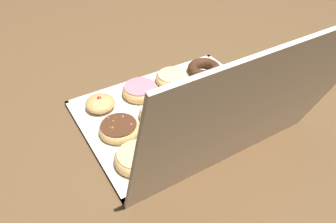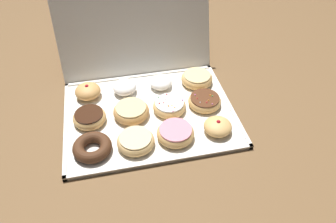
# 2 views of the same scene
# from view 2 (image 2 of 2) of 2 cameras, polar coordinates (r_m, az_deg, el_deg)

# --- Properties ---
(ground_plane) EXTENTS (3.00, 3.00, 0.00)m
(ground_plane) POSITION_cam_2_polar(r_m,az_deg,el_deg) (1.11, -3.28, -0.61)
(ground_plane) COLOR brown
(donut_box) EXTENTS (0.57, 0.44, 0.01)m
(donut_box) POSITION_cam_2_polar(r_m,az_deg,el_deg) (1.10, -3.29, -0.41)
(donut_box) COLOR silver
(donut_box) RESTS_ON ground
(box_lid_open) EXTENTS (0.57, 0.15, 0.42)m
(box_lid_open) POSITION_cam_2_polar(r_m,az_deg,el_deg) (1.23, -6.12, 16.02)
(box_lid_open) COLOR silver
(box_lid_open) RESTS_ON ground
(chocolate_cake_ring_donut_0) EXTENTS (0.12, 0.12, 0.04)m
(chocolate_cake_ring_donut_0) POSITION_cam_2_polar(r_m,az_deg,el_deg) (0.99, -13.37, -6.22)
(chocolate_cake_ring_donut_0) COLOR #472816
(chocolate_cake_ring_donut_0) RESTS_ON donut_box
(glazed_ring_donut_1) EXTENTS (0.12, 0.12, 0.04)m
(glazed_ring_donut_1) POSITION_cam_2_polar(r_m,az_deg,el_deg) (0.99, -5.78, -5.25)
(glazed_ring_donut_1) COLOR #E5B770
(glazed_ring_donut_1) RESTS_ON donut_box
(pink_frosted_donut_2) EXTENTS (0.12, 0.12, 0.04)m
(pink_frosted_donut_2) POSITION_cam_2_polar(r_m,az_deg,el_deg) (1.00, 1.35, -3.86)
(pink_frosted_donut_2) COLOR tan
(pink_frosted_donut_2) RESTS_ON donut_box
(jelly_filled_donut_3) EXTENTS (0.09, 0.09, 0.05)m
(jelly_filled_donut_3) POSITION_cam_2_polar(r_m,az_deg,el_deg) (1.03, 8.88, -2.65)
(jelly_filled_donut_3) COLOR tan
(jelly_filled_donut_3) RESTS_ON donut_box
(chocolate_frosted_donut_4) EXTENTS (0.11, 0.11, 0.04)m
(chocolate_frosted_donut_4) POSITION_cam_2_polar(r_m,az_deg,el_deg) (1.09, -13.85, -0.95)
(chocolate_frosted_donut_4) COLOR tan
(chocolate_frosted_donut_4) RESTS_ON donut_box
(glazed_ring_donut_5) EXTENTS (0.12, 0.12, 0.04)m
(glazed_ring_donut_5) POSITION_cam_2_polar(r_m,az_deg,el_deg) (1.08, -6.60, 0.14)
(glazed_ring_donut_5) COLOR tan
(glazed_ring_donut_5) RESTS_ON donut_box
(sprinkle_donut_6) EXTENTS (0.11, 0.11, 0.04)m
(sprinkle_donut_6) POSITION_cam_2_polar(r_m,az_deg,el_deg) (1.09, 0.28, 0.93)
(sprinkle_donut_6) COLOR #E5B770
(sprinkle_donut_6) RESTS_ON donut_box
(sprinkle_donut_7) EXTENTS (0.12, 0.12, 0.04)m
(sprinkle_donut_7) POSITION_cam_2_polar(r_m,az_deg,el_deg) (1.12, 6.56, 1.87)
(sprinkle_donut_7) COLOR tan
(sprinkle_donut_7) RESTS_ON donut_box
(jelly_filled_donut_8) EXTENTS (0.09, 0.09, 0.05)m
(jelly_filled_donut_8) POSITION_cam_2_polar(r_m,az_deg,el_deg) (1.18, -14.13, 3.54)
(jelly_filled_donut_8) COLOR tan
(jelly_filled_donut_8) RESTS_ON donut_box
(powdered_filled_donut_9) EXTENTS (0.09, 0.09, 0.05)m
(powdered_filled_donut_9) POSITION_cam_2_polar(r_m,az_deg,el_deg) (1.18, -7.77, 4.33)
(powdered_filled_donut_9) COLOR white
(powdered_filled_donut_9) RESTS_ON donut_box
(powdered_filled_donut_10) EXTENTS (0.08, 0.08, 0.04)m
(powdered_filled_donut_10) POSITION_cam_2_polar(r_m,az_deg,el_deg) (1.19, -1.32, 5.23)
(powdered_filled_donut_10) COLOR white
(powdered_filled_donut_10) RESTS_ON donut_box
(glazed_ring_donut_11) EXTENTS (0.12, 0.12, 0.04)m
(glazed_ring_donut_11) POSITION_cam_2_polar(r_m,az_deg,el_deg) (1.22, 5.18, 5.89)
(glazed_ring_donut_11) COLOR tan
(glazed_ring_donut_11) RESTS_ON donut_box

